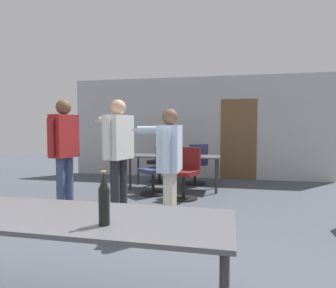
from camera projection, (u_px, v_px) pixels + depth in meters
back_wall at (197, 128)px, 7.89m from camera, size 6.79×0.12×2.65m
conference_table_near at (71, 223)px, 2.09m from camera, size 2.24×0.76×0.73m
conference_table_far at (174, 159)px, 6.46m from camera, size 1.94×0.69×0.73m
person_far_watching at (169, 158)px, 3.92m from camera, size 0.76×0.71×1.58m
person_right_polo at (64, 144)px, 4.74m from camera, size 0.76×0.76×1.77m
person_center_tall at (118, 146)px, 4.57m from camera, size 0.77×0.81×1.76m
office_chair_side_rolled at (185, 174)px, 5.61m from camera, size 0.59×0.64×0.95m
office_chair_near_pushed at (162, 164)px, 7.28m from camera, size 0.62×0.57×0.95m
office_chair_far_right at (196, 165)px, 6.97m from camera, size 0.63×0.66×0.95m
office_chair_mid_tucked at (156, 172)px, 5.97m from camera, size 0.67×0.69×0.94m
beer_bottle at (104, 200)px, 1.87m from camera, size 0.07×0.07×0.34m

